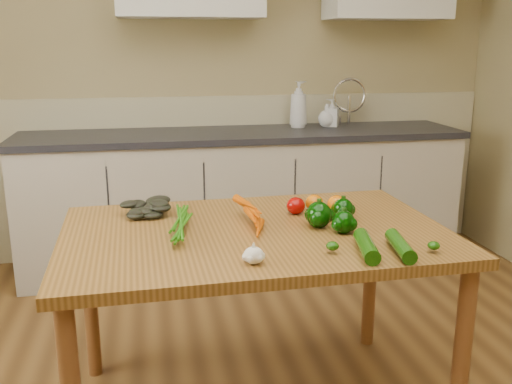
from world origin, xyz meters
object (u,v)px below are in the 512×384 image
at_px(leafy_greens, 143,205).
at_px(tomato_a, 296,206).
at_px(pepper_a, 319,215).
at_px(carrot_bunch, 229,217).
at_px(soap_bottle_b, 332,113).
at_px(soap_bottle_a, 298,104).
at_px(pepper_b, 343,209).
at_px(tomato_c, 337,204).
at_px(garlic_bulb, 254,255).
at_px(zucchini_b, 367,246).
at_px(pepper_c, 344,222).
at_px(soap_bottle_c, 327,115).
at_px(tomato_b, 314,203).
at_px(zucchini_a, 400,246).
at_px(table, 255,251).

relative_size(leafy_greens, tomato_a, 2.67).
bearing_deg(pepper_a, carrot_bunch, 167.89).
bearing_deg(carrot_bunch, soap_bottle_b, 58.73).
distance_m(soap_bottle_a, soap_bottle_b, 0.24).
relative_size(soap_bottle_b, pepper_b, 2.21).
bearing_deg(tomato_c, pepper_a, -126.57).
bearing_deg(garlic_bulb, soap_bottle_a, 71.38).
relative_size(tomato_a, zucchini_b, 0.34).
bearing_deg(pepper_c, leafy_greens, 154.93).
distance_m(soap_bottle_c, tomato_b, 1.60).
relative_size(soap_bottle_b, tomato_b, 2.44).
distance_m(carrot_bunch, tomato_b, 0.41).
bearing_deg(zucchini_b, soap_bottle_b, 75.19).
xyz_separation_m(soap_bottle_c, pepper_a, (-0.57, -1.71, -0.16)).
xyz_separation_m(soap_bottle_a, garlic_bulb, (-0.68, -2.02, -0.26)).
relative_size(carrot_bunch, pepper_a, 2.72).
xyz_separation_m(tomato_a, tomato_c, (0.17, -0.00, 0.00)).
xyz_separation_m(soap_bottle_a, pepper_b, (-0.25, -1.63, -0.24)).
bearing_deg(soap_bottle_c, soap_bottle_a, 159.54).
height_order(soap_bottle_a, pepper_c, soap_bottle_a).
bearing_deg(pepper_b, zucchini_b, -97.56).
relative_size(tomato_c, zucchini_a, 0.35).
distance_m(pepper_c, tomato_b, 0.30).
distance_m(soap_bottle_c, pepper_b, 1.70).
height_order(table, soap_bottle_a, soap_bottle_a).
xyz_separation_m(pepper_c, zucchini_b, (0.00, -0.22, -0.01)).
height_order(table, zucchini_a, zucchini_a).
relative_size(table, soap_bottle_c, 9.60).
relative_size(table, zucchini_b, 6.42).
distance_m(tomato_c, zucchini_a, 0.50).
height_order(tomato_a, tomato_b, same).
bearing_deg(tomato_b, zucchini_a, -75.17).
bearing_deg(tomato_a, carrot_bunch, -159.35).
bearing_deg(tomato_c, zucchini_a, -83.72).
distance_m(carrot_bunch, zucchini_b, 0.56).
xyz_separation_m(pepper_b, zucchini_b, (-0.05, -0.38, -0.01)).
xyz_separation_m(leafy_greens, tomato_a, (0.62, -0.07, -0.02)).
height_order(carrot_bunch, tomato_a, carrot_bunch).
height_order(soap_bottle_c, garlic_bulb, soap_bottle_c).
xyz_separation_m(soap_bottle_a, pepper_c, (-0.30, -1.79, -0.24)).
relative_size(soap_bottle_c, garlic_bulb, 2.32).
xyz_separation_m(pepper_a, tomato_b, (0.05, 0.21, -0.01)).
bearing_deg(tomato_c, tomato_b, 157.87).
bearing_deg(leafy_greens, tomato_c, -5.73).
distance_m(tomato_c, zucchini_b, 0.49).
height_order(soap_bottle_b, carrot_bunch, soap_bottle_b).
bearing_deg(carrot_bunch, garlic_bulb, -88.01).
xyz_separation_m(soap_bottle_a, carrot_bunch, (-0.71, -1.63, -0.25)).
height_order(soap_bottle_c, pepper_a, soap_bottle_c).
distance_m(pepper_b, tomato_a, 0.20).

